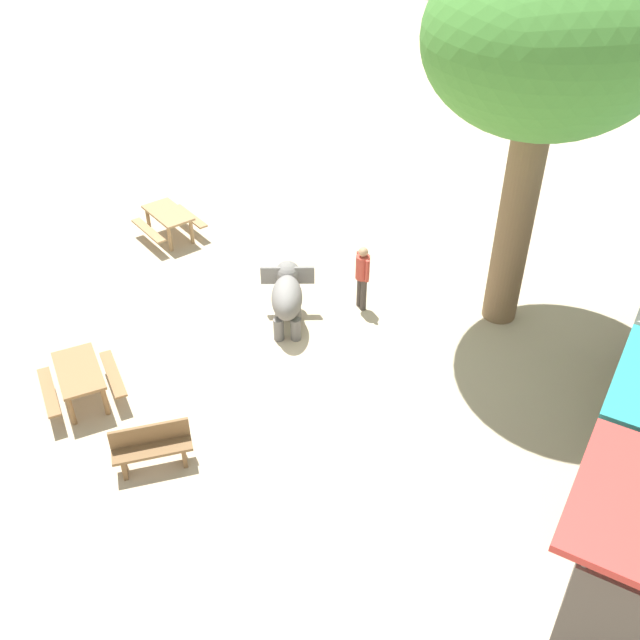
% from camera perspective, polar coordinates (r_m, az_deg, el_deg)
% --- Properties ---
extents(ground_plane, '(60.00, 60.00, 0.00)m').
position_cam_1_polar(ground_plane, '(15.92, -3.64, -1.75)').
color(ground_plane, '#BAA88C').
extents(elephant, '(1.74, 1.55, 1.25)m').
position_cam_1_polar(elephant, '(15.96, -2.61, 2.00)').
color(elephant, slate).
rests_on(elephant, ground_plane).
extents(person_handler, '(0.32, 0.44, 1.62)m').
position_cam_1_polar(person_handler, '(16.43, 3.37, 3.71)').
color(person_handler, '#3F3833').
rests_on(person_handler, ground_plane).
extents(shade_tree_main, '(4.99, 4.58, 7.99)m').
position_cam_1_polar(shade_tree_main, '(14.56, 17.56, 20.10)').
color(shade_tree_main, brown).
rests_on(shade_tree_main, ground_plane).
extents(wooden_bench, '(1.28, 1.27, 0.88)m').
position_cam_1_polar(wooden_bench, '(13.30, -13.14, -9.67)').
color(wooden_bench, brown).
rests_on(wooden_bench, ground_plane).
extents(picnic_table_near, '(1.94, 1.95, 0.78)m').
position_cam_1_polar(picnic_table_near, '(19.75, -11.85, 7.85)').
color(picnic_table_near, '#9E7A51').
rests_on(picnic_table_near, ground_plane).
extents(picnic_table_far, '(2.07, 2.08, 0.78)m').
position_cam_1_polar(picnic_table_far, '(14.87, -18.42, -4.29)').
color(picnic_table_far, olive).
rests_on(picnic_table_far, ground_plane).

